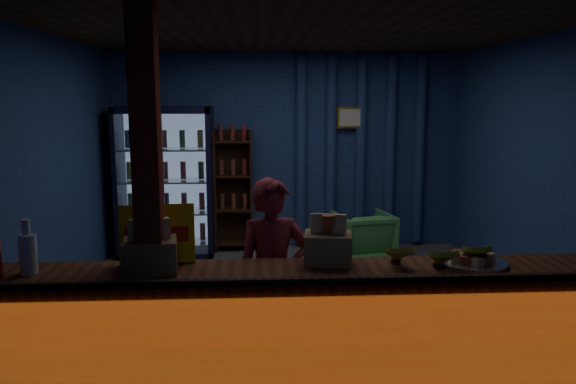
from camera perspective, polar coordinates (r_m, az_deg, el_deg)
name	(u,v)px	position (r m, az deg, el deg)	size (l,w,h in m)	color
ground	(298,304)	(5.67, 0.99, -11.27)	(4.60, 4.60, 0.00)	#515154
room_walls	(298,146)	(5.31, 1.04, 4.74)	(4.60, 4.60, 4.60)	navy
counter	(320,341)	(3.73, 3.25, -14.90)	(4.40, 0.57, 0.99)	brown
support_post	(149,218)	(3.52, -13.91, -2.54)	(0.16, 0.16, 2.60)	maroon
beverage_cooler	(167,183)	(7.37, -12.23, 0.94)	(1.20, 0.62, 1.90)	black
bottle_shelf	(234,191)	(7.44, -5.55, 0.12)	(0.50, 0.28, 1.60)	#3C2113
curtain_folds	(361,151)	(7.58, 7.39, 4.11)	(1.74, 0.14, 2.50)	navy
framed_picture	(351,118)	(7.48, 6.39, 7.51)	(0.36, 0.04, 0.28)	gold
shopkeeper	(273,279)	(4.08, -1.54, -8.82)	(0.53, 0.35, 1.46)	maroon
green_chair	(364,237)	(7.06, 7.68, -4.51)	(0.65, 0.67, 0.61)	#55AB59
side_table	(362,243)	(7.07, 7.48, -5.21)	(0.54, 0.44, 0.52)	#3C2113
yellow_sign	(157,234)	(3.76, -13.15, -4.17)	(0.49, 0.15, 0.39)	yellow
snack_box_left	(150,253)	(3.59, -13.81, -6.05)	(0.35, 0.30, 0.34)	#9A824A
snack_box_centre	(328,246)	(3.69, 4.08, -5.48)	(0.34, 0.29, 0.32)	#9A824A
pastry_tray	(472,260)	(3.86, 18.18, -6.62)	(0.45, 0.45, 0.07)	silver
banana_bunches	(437,254)	(3.74, 14.90, -6.15)	(0.72, 0.28, 0.16)	gold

